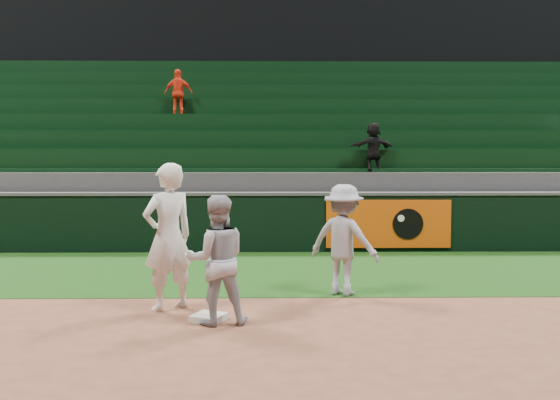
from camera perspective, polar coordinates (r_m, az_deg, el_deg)
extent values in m
plane|color=brown|center=(8.12, -4.75, -10.40)|extent=(70.00, 70.00, 0.00)
cube|color=#11330C|center=(11.05, -3.70, -6.45)|extent=(36.00, 4.20, 0.01)
cube|color=black|center=(25.61, -2.14, 13.09)|extent=(40.00, 12.00, 12.00)
cube|color=white|center=(7.85, -6.53, -10.63)|extent=(0.48, 0.48, 0.08)
imported|color=white|center=(8.31, -10.19, -3.32)|extent=(0.84, 0.79, 1.93)
imported|color=#AAADB5|center=(7.55, -5.83, -5.46)|extent=(0.86, 0.73, 1.56)
imported|color=#9799A4|center=(9.09, 5.84, -3.63)|extent=(1.20, 1.03, 1.60)
cube|color=black|center=(13.13, -3.24, -2.12)|extent=(36.00, 0.35, 1.20)
cube|color=#D84C0A|center=(13.17, 9.89, -2.16)|extent=(2.60, 0.05, 1.00)
cylinder|color=black|center=(13.22, 11.62, -2.16)|extent=(0.64, 0.02, 0.64)
cylinder|color=white|center=(13.15, 11.01, -1.66)|extent=(0.14, 0.02, 0.14)
cube|color=#424244|center=(13.08, -3.25, 0.58)|extent=(36.00, 0.40, 0.06)
cube|color=#353537|center=(13.83, -3.12, -0.86)|extent=(36.00, 0.85, 1.65)
cube|color=black|center=(14.03, -3.10, 3.61)|extent=(36.00, 0.14, 0.50)
cube|color=black|center=(13.87, -3.12, 2.73)|extent=(36.00, 0.45, 0.08)
cube|color=#353537|center=(14.66, -3.00, 0.31)|extent=(36.00, 0.85, 2.10)
cube|color=black|center=(14.89, -2.98, 5.37)|extent=(36.00, 0.14, 0.50)
cube|color=black|center=(14.71, -3.00, 4.57)|extent=(36.00, 0.45, 0.08)
cube|color=#353537|center=(15.50, -2.88, 1.35)|extent=(36.00, 0.85, 2.55)
cube|color=black|center=(15.75, -2.87, 6.95)|extent=(36.00, 0.14, 0.50)
cube|color=black|center=(15.57, -2.89, 6.21)|extent=(36.00, 0.45, 0.08)
cube|color=#353537|center=(16.34, -2.78, 2.29)|extent=(36.00, 0.85, 3.00)
cube|color=black|center=(16.63, -2.78, 8.36)|extent=(36.00, 0.14, 0.50)
cube|color=black|center=(16.44, -2.79, 7.67)|extent=(36.00, 0.45, 0.08)
cube|color=#353537|center=(17.18, -2.69, 3.13)|extent=(36.00, 0.85, 3.45)
cube|color=black|center=(17.51, -2.69, 9.63)|extent=(36.00, 0.14, 0.50)
cube|color=black|center=(17.32, -2.70, 8.99)|extent=(36.00, 0.45, 0.08)
cube|color=#353537|center=(18.03, -2.61, 3.90)|extent=(36.00, 0.85, 3.90)
cube|color=black|center=(18.40, -2.61, 10.77)|extent=(36.00, 0.14, 0.50)
cube|color=black|center=(18.21, -2.62, 10.18)|extent=(36.00, 0.45, 0.08)
cube|color=#353537|center=(18.88, -2.53, 4.60)|extent=(36.00, 0.85, 4.35)
cube|color=black|center=(19.30, -2.54, 11.81)|extent=(36.00, 0.14, 0.50)
cube|color=black|center=(19.10, -2.55, 11.25)|extent=(36.00, 0.45, 0.08)
imported|color=red|center=(16.52, -9.27, 9.61)|extent=(0.74, 0.33, 1.24)
imported|color=black|center=(13.91, 8.53, 4.79)|extent=(1.07, 0.62, 1.09)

